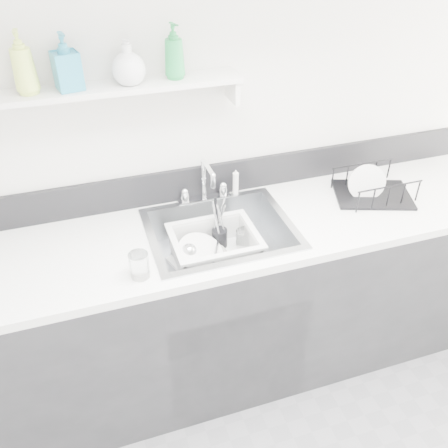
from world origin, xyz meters
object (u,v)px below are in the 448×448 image
object	(u,v)px
counter_run	(221,304)
wash_tub	(215,249)
sink	(221,245)
dish_rack	(374,184)

from	to	relation	value
counter_run	wash_tub	size ratio (longest dim) A/B	8.40
sink	dish_rack	bearing A→B (deg)	2.57
counter_run	sink	world-z (taller)	sink
counter_run	wash_tub	xyz separation A→B (m)	(-0.03, -0.01, 0.37)
sink	counter_run	bearing A→B (deg)	0.00
sink	wash_tub	distance (m)	0.03
sink	wash_tub	world-z (taller)	sink
sink	wash_tub	bearing A→B (deg)	-160.66
wash_tub	counter_run	bearing A→B (deg)	19.34
counter_run	dish_rack	bearing A→B (deg)	2.57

